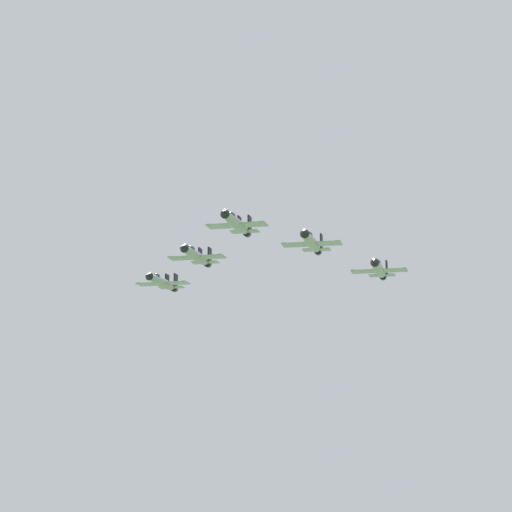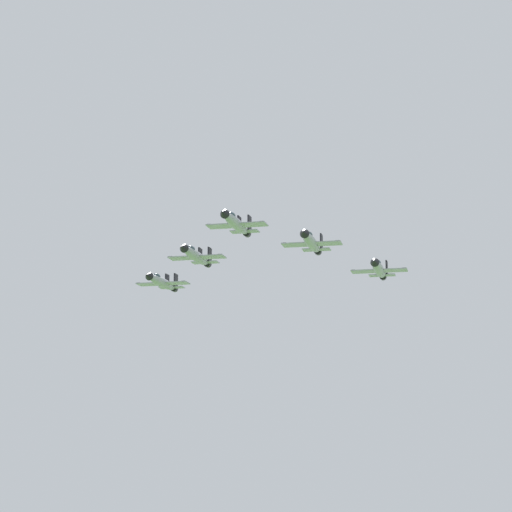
{
  "view_description": "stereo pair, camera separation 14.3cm",
  "coord_description": "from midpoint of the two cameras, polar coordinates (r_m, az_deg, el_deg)",
  "views": [
    {
      "loc": [
        -149.69,
        -96.08,
        142.46
      ],
      "look_at": [
        6.72,
        -16.35,
        177.55
      ],
      "focal_mm": 67.0,
      "sensor_mm": 36.0,
      "label": 1
    },
    {
      "loc": [
        -149.63,
        -96.2,
        142.46
      ],
      "look_at": [
        6.72,
        -16.35,
        177.55
      ],
      "focal_mm": 67.0,
      "sensor_mm": 36.0,
      "label": 2
    }
  ],
  "objects": [
    {
      "name": "jet_lead",
      "position": [
        164.86,
        -1.23,
        1.97
      ],
      "size": [
        17.29,
        10.99,
        3.68
      ],
      "rotation": [
        0.0,
        0.0,
        3.38
      ],
      "color": "#9EA3A8"
    },
    {
      "name": "jet_left_wingman",
      "position": [
        174.76,
        3.3,
        0.83
      ],
      "size": [
        17.99,
        11.5,
        3.84
      ],
      "rotation": [
        0.0,
        0.0,
        3.4
      ],
      "color": "#9EA3A8"
    },
    {
      "name": "jet_right_wingman",
      "position": [
        179.3,
        -3.63,
        0.02
      ],
      "size": [
        17.63,
        11.23,
        3.75
      ],
      "rotation": [
        0.0,
        0.0,
        3.39
      ],
      "color": "#9EA3A8"
    },
    {
      "name": "jet_left_outer",
      "position": [
        185.31,
        7.33,
        -0.79
      ],
      "size": [
        17.77,
        11.32,
        3.78
      ],
      "rotation": [
        0.0,
        0.0,
        3.39
      ],
      "color": "#9EA3A8"
    },
    {
      "name": "jet_right_outer",
      "position": [
        194.22,
        -5.67,
        -1.56
      ],
      "size": [
        17.57,
        11.16,
        3.73
      ],
      "rotation": [
        0.0,
        0.0,
        3.37
      ],
      "color": "#9EA3A8"
    }
  ]
}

